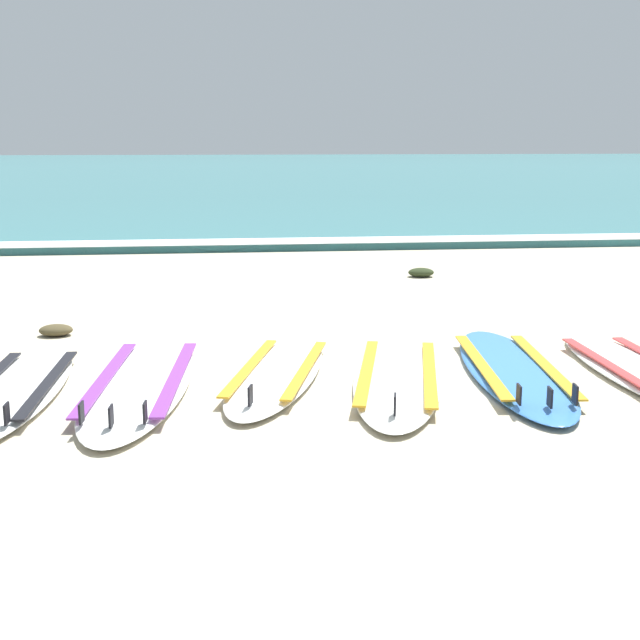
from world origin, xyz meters
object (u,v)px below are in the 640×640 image
surfboard_2 (17,389)px  surfboard_6 (513,370)px  surfboard_7 (638,370)px  surfboard_3 (141,382)px  surfboard_5 (398,377)px  surfboard_4 (278,373)px

surfboard_2 → surfboard_6: bearing=1.4°
surfboard_7 → surfboard_6: bearing=172.8°
surfboard_3 → surfboard_5: (1.63, -0.06, -0.00)m
surfboard_4 → surfboard_5: bearing=-13.4°
surfboard_4 → surfboard_5: (0.76, -0.18, -0.00)m
surfboard_2 → surfboard_4: 1.63m
surfboard_4 → surfboard_5: 0.79m
surfboard_4 → surfboard_6: size_ratio=0.89×
surfboard_3 → surfboard_4: bearing=7.7°
surfboard_2 → surfboard_3: (0.75, 0.07, -0.00)m
surfboard_2 → surfboard_4: bearing=6.5°
surfboard_5 → surfboard_7: (1.61, -0.03, 0.00)m
surfboard_5 → surfboard_6: 0.79m
surfboard_4 → surfboard_7: bearing=-5.1°
surfboard_5 → surfboard_2: bearing=-180.0°
surfboard_5 → surfboard_7: size_ratio=1.07×
surfboard_3 → surfboard_6: bearing=0.2°
surfboard_2 → surfboard_7: same height
surfboard_5 → surfboard_6: bearing=5.4°
surfboard_5 → surfboard_6: size_ratio=0.97×
surfboard_7 → surfboard_3: bearing=178.3°
surfboard_5 → surfboard_3: bearing=177.7°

